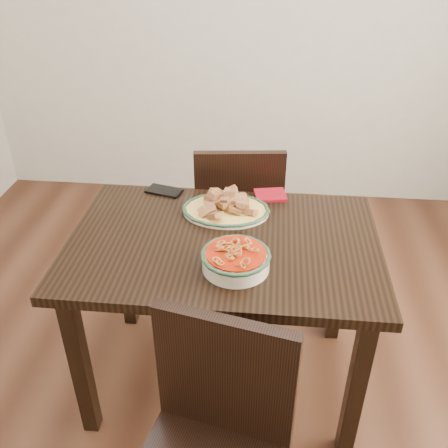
# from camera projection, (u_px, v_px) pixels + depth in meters

# --- Properties ---
(floor) EXTENTS (3.50, 3.50, 0.00)m
(floor) POSITION_uv_depth(u_px,v_px,m) (208.00, 368.00, 2.32)
(floor) COLOR #3A1E12
(floor) RESTS_ON ground
(wall_back) EXTENTS (3.50, 0.10, 2.60)m
(wall_back) POSITION_uv_depth(u_px,v_px,m) (241.00, 6.00, 3.10)
(wall_back) COLOR beige
(wall_back) RESTS_ON ground
(dining_table) EXTENTS (1.18, 0.79, 0.75)m
(dining_table) POSITION_uv_depth(u_px,v_px,m) (223.00, 262.00, 1.94)
(dining_table) COLOR black
(dining_table) RESTS_ON ground
(chair_far) EXTENTS (0.46, 0.46, 0.89)m
(chair_far) POSITION_uv_depth(u_px,v_px,m) (238.00, 214.00, 2.53)
(chair_far) COLOR black
(chair_far) RESTS_ON ground
(chair_near) EXTENTS (0.50, 0.50, 0.89)m
(chair_near) POSITION_uv_depth(u_px,v_px,m) (213.00, 443.00, 1.45)
(chair_near) COLOR black
(chair_near) RESTS_ON ground
(fish_plate) EXTENTS (0.36, 0.28, 0.11)m
(fish_plate) POSITION_uv_depth(u_px,v_px,m) (226.00, 203.00, 2.04)
(fish_plate) COLOR #F1E8CC
(fish_plate) RESTS_ON dining_table
(noodle_bowl) EXTENTS (0.24, 0.24, 0.08)m
(noodle_bowl) POSITION_uv_depth(u_px,v_px,m) (236.00, 258.00, 1.72)
(noodle_bowl) COLOR #EFE4CA
(noodle_bowl) RESTS_ON dining_table
(smartphone) EXTENTS (0.17, 0.12, 0.01)m
(smartphone) POSITION_uv_depth(u_px,v_px,m) (164.00, 191.00, 2.21)
(smartphone) COLOR black
(smartphone) RESTS_ON dining_table
(napkin) EXTENTS (0.15, 0.13, 0.01)m
(napkin) POSITION_uv_depth(u_px,v_px,m) (270.00, 195.00, 2.18)
(napkin) COLOR maroon
(napkin) RESTS_ON dining_table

